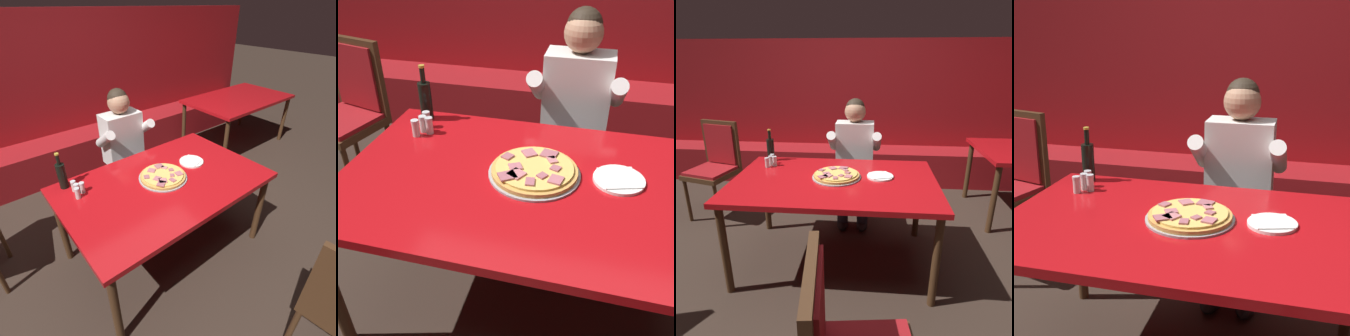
# 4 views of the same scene
# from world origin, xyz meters

# --- Properties ---
(ground_plane) EXTENTS (24.00, 24.00, 0.00)m
(ground_plane) POSITION_xyz_m (0.00, 0.00, 0.00)
(ground_plane) COLOR #33261E
(booth_wall_panel) EXTENTS (6.80, 0.16, 1.90)m
(booth_wall_panel) POSITION_xyz_m (0.00, 2.18, 0.95)
(booth_wall_panel) COLOR maroon
(booth_wall_panel) RESTS_ON ground_plane
(booth_bench) EXTENTS (6.46, 0.48, 0.46)m
(booth_bench) POSITION_xyz_m (0.00, 1.86, 0.23)
(booth_bench) COLOR maroon
(booth_bench) RESTS_ON ground_plane
(main_dining_table) EXTENTS (1.59, 1.01, 0.75)m
(main_dining_table) POSITION_xyz_m (0.00, 0.00, 0.69)
(main_dining_table) COLOR #422816
(main_dining_table) RESTS_ON ground_plane
(pizza) EXTENTS (0.39, 0.39, 0.05)m
(pizza) POSITION_xyz_m (0.01, 0.04, 0.77)
(pizza) COLOR #9E9EA3
(pizza) RESTS_ON main_dining_table
(plate_white_paper) EXTENTS (0.21, 0.21, 0.02)m
(plate_white_paper) POSITION_xyz_m (0.36, 0.07, 0.76)
(plate_white_paper) COLOR white
(plate_white_paper) RESTS_ON main_dining_table
(beer_bottle) EXTENTS (0.07, 0.07, 0.29)m
(beer_bottle) POSITION_xyz_m (-0.64, 0.41, 0.86)
(beer_bottle) COLOR black
(beer_bottle) RESTS_ON main_dining_table
(shaker_parmesan) EXTENTS (0.04, 0.04, 0.09)m
(shaker_parmesan) POSITION_xyz_m (-0.60, 0.27, 0.79)
(shaker_parmesan) COLOR silver
(shaker_parmesan) RESTS_ON main_dining_table
(shaker_black_pepper) EXTENTS (0.04, 0.04, 0.09)m
(shaker_black_pepper) POSITION_xyz_m (-0.60, 0.32, 0.79)
(shaker_black_pepper) COLOR silver
(shaker_black_pepper) RESTS_ON main_dining_table
(shaker_oregano) EXTENTS (0.04, 0.04, 0.09)m
(shaker_oregano) POSITION_xyz_m (-0.61, 0.22, 0.79)
(shaker_oregano) COLOR silver
(shaker_oregano) RESTS_ON main_dining_table
(shaker_red_pepper_flakes) EXTENTS (0.04, 0.04, 0.09)m
(shaker_red_pepper_flakes) POSITION_xyz_m (-0.56, 0.26, 0.79)
(shaker_red_pepper_flakes) COLOR silver
(shaker_red_pepper_flakes) RESTS_ON main_dining_table
(diner_seated_blue_shirt) EXTENTS (0.53, 0.53, 1.27)m
(diner_seated_blue_shirt) POSITION_xyz_m (0.11, 0.75, 0.71)
(diner_seated_blue_shirt) COLOR black
(diner_seated_blue_shirt) RESTS_ON ground_plane
(dining_chair_near_left) EXTENTS (0.54, 0.54, 1.03)m
(dining_chair_near_left) POSITION_xyz_m (-1.37, 0.73, 0.60)
(dining_chair_near_left) COLOR #422816
(dining_chair_near_left) RESTS_ON ground_plane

